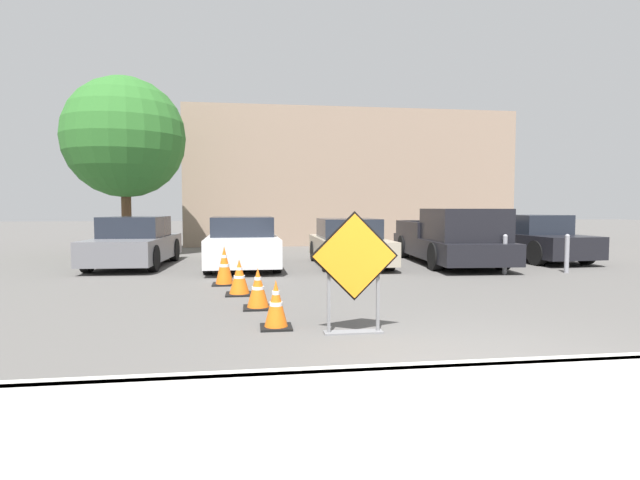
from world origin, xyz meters
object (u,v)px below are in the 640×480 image
Objects in this scene: traffic_cone_third at (239,278)px; bollard_second at (567,252)px; road_closed_sign at (354,266)px; parked_car_second at (242,244)px; parked_car_third at (349,244)px; traffic_cone_second at (258,289)px; pickup_truck at (452,240)px; parked_car_fourth at (534,239)px; bollard_nearest at (505,253)px; traffic_cone_nearest at (276,305)px; traffic_cone_fourth at (224,266)px; parked_car_nearest at (135,243)px.

traffic_cone_third is 8.28m from bollard_second.
bollard_second is at bearing 38.51° from road_closed_sign.
parked_car_third is at bearing 179.91° from parked_car_second.
parked_car_third is (2.63, 5.77, 0.29)m from traffic_cone_second.
pickup_truck reaches higher than parked_car_fourth.
parked_car_second is at bearing 90.13° from traffic_cone_third.
parked_car_fourth is 4.31× the size of bollard_nearest.
traffic_cone_nearest is 0.80× the size of traffic_cone_fourth.
parked_car_second is 4.41× the size of bollard_nearest.
parked_car_third is 5.96m from parked_car_fourth.
parked_car_third is at bearing 65.46° from traffic_cone_second.
traffic_cone_third is at bearing -162.21° from bollard_nearest.
traffic_cone_second is at bearing 123.90° from road_closed_sign.
parked_car_second is at bearing 159.75° from bollard_nearest.
traffic_cone_third is (-1.53, 3.12, -0.55)m from road_closed_sign.
traffic_cone_nearest is 1.00× the size of traffic_cone_second.
road_closed_sign is 3.52m from traffic_cone_third.
pickup_truck reaches higher than bollard_second.
road_closed_sign is 7.09m from bollard_nearest.
parked_car_fourth is at bearing 42.54° from traffic_cone_nearest.
parked_car_fourth is (8.57, 6.30, 0.33)m from traffic_cone_second.
traffic_cone_second is 0.15× the size of parked_car_second.
traffic_cone_nearest is (-0.98, 0.43, -0.56)m from road_closed_sign.
pickup_truck reaches higher than traffic_cone_third.
parked_car_fourth is 3.87m from bollard_nearest.
traffic_cone_second is 0.99× the size of traffic_cone_third.
parked_car_third reaches higher than bollard_nearest.
traffic_cone_second is 6.92m from bollard_nearest.
traffic_cone_second reaches higher than traffic_cone_nearest.
bollard_nearest is (6.71, 0.78, 0.12)m from traffic_cone_fourth.
parked_car_second reaches higher than traffic_cone_fourth.
bollard_second is at bearing 14.31° from traffic_cone_third.
parked_car_fourth reaches higher than bollard_nearest.
parked_car_second is (-0.01, 4.40, 0.32)m from traffic_cone_third.
pickup_truck is at bearing 12.15° from parked_car_fourth.
traffic_cone_fourth is 6.76m from bollard_nearest.
road_closed_sign is 8.50m from pickup_truck.
pickup_truck reaches higher than traffic_cone_nearest.
parked_car_nearest is at bearing -2.29° from pickup_truck.
parked_car_fourth is at bearing 29.22° from traffic_cone_third.
parked_car_second is at bearing 93.36° from traffic_cone_second.
bollard_nearest is at bearing 17.79° from traffic_cone_third.
parked_car_third is 2.96m from pickup_truck.
pickup_truck is at bearing 134.84° from bollard_second.
traffic_cone_third is 0.81× the size of traffic_cone_fourth.
road_closed_sign is at bearing 62.41° from pickup_truck.
pickup_truck is at bearing 176.80° from parked_car_second.
traffic_cone_nearest is 2.74m from traffic_cone_third.
traffic_cone_nearest is 8.71m from pickup_truck.
parked_car_third is at bearing 56.34° from traffic_cone_third.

